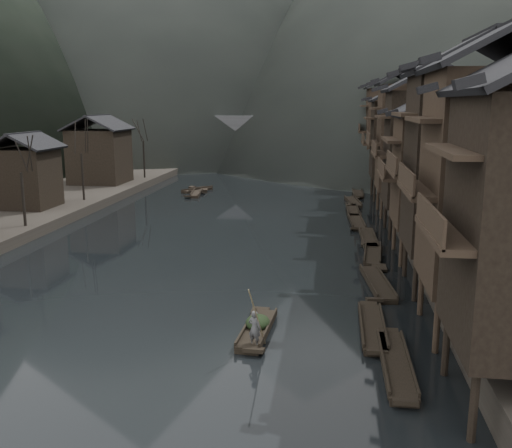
# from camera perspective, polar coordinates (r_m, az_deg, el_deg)

# --- Properties ---
(water) EXTENTS (300.00, 300.00, 0.00)m
(water) POSITION_cam_1_polar(r_m,az_deg,el_deg) (31.87, -10.01, -8.58)
(water) COLOR black
(water) RESTS_ON ground
(stilt_houses) EXTENTS (9.00, 67.60, 15.43)m
(stilt_houses) POSITION_cam_1_polar(r_m,az_deg,el_deg) (48.52, 17.29, 8.99)
(stilt_houses) COLOR black
(stilt_houses) RESTS_ON ground
(left_houses) EXTENTS (8.10, 53.20, 8.73)m
(left_houses) POSITION_cam_1_polar(r_m,az_deg,el_deg) (57.20, -23.95, 5.52)
(left_houses) COLOR black
(left_houses) RESTS_ON left_bank
(bare_trees) EXTENTS (3.82, 61.07, 7.63)m
(bare_trees) POSITION_cam_1_polar(r_m,az_deg,el_deg) (51.31, -23.41, 5.99)
(bare_trees) COLOR black
(bare_trees) RESTS_ON left_bank
(moored_sampans) EXTENTS (2.47, 55.14, 0.46)m
(moored_sampans) POSITION_cam_1_polar(r_m,az_deg,el_deg) (48.19, 10.69, -1.28)
(moored_sampans) COLOR black
(moored_sampans) RESTS_ON water
(midriver_boats) EXTENTS (10.62, 27.87, 0.45)m
(midriver_boats) POSITION_cam_1_polar(r_m,az_deg,el_deg) (78.75, -2.77, 4.03)
(midriver_boats) COLOR black
(midriver_boats) RESTS_ON water
(stone_bridge) EXTENTS (40.00, 6.00, 9.00)m
(stone_bridge) POSITION_cam_1_polar(r_m,az_deg,el_deg) (100.99, 2.37, 8.59)
(stone_bridge) COLOR #4C4C4F
(stone_bridge) RESTS_ON ground
(hero_sampan) EXTENTS (1.49, 5.58, 0.44)m
(hero_sampan) POSITION_cam_1_polar(r_m,az_deg,el_deg) (28.49, 0.14, -10.48)
(hero_sampan) COLOR black
(hero_sampan) RESTS_ON water
(cargo_heap) EXTENTS (1.22, 1.60, 0.73)m
(cargo_heap) POSITION_cam_1_polar(r_m,az_deg,el_deg) (28.51, 0.17, -9.17)
(cargo_heap) COLOR black
(cargo_heap) RESTS_ON hero_sampan
(boatman) EXTENTS (0.73, 0.61, 1.70)m
(boatman) POSITION_cam_1_polar(r_m,az_deg,el_deg) (26.29, -0.14, -9.90)
(boatman) COLOR #575759
(boatman) RESTS_ON hero_sampan
(bamboo_pole) EXTENTS (0.69, 2.29, 3.97)m
(bamboo_pole) POSITION_cam_1_polar(r_m,az_deg,el_deg) (25.35, 0.30, -3.97)
(bamboo_pole) COLOR #8C7A51
(bamboo_pole) RESTS_ON boatman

